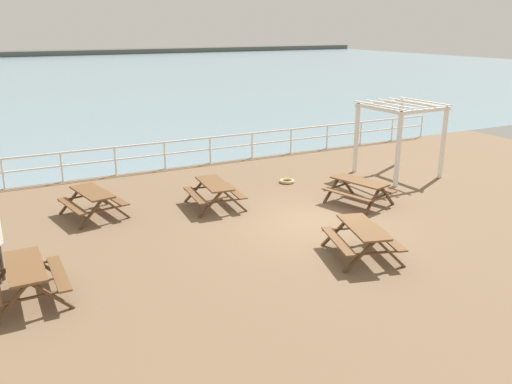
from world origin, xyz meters
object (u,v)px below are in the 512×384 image
object	(u,v)px
picnic_table_far_right	(359,186)
picnic_table_near_right	(93,197)
lattice_pergola	(400,122)
picnic_table_far_left	(214,189)
picnic_table_mid_centre	(363,234)
picnic_table_near_left	(26,274)

from	to	relation	value
picnic_table_far_right	picnic_table_near_right	bearing A→B (deg)	55.24
lattice_pergola	picnic_table_far_right	bearing A→B (deg)	-150.75
picnic_table_far_left	lattice_pergola	bearing A→B (deg)	-83.27
picnic_table_mid_centre	picnic_table_far_right	size ratio (longest dim) A/B	1.01
picnic_table_near_right	lattice_pergola	bearing A→B (deg)	-104.03
picnic_table_near_right	picnic_table_far_right	size ratio (longest dim) A/B	0.96
picnic_table_far_right	picnic_table_mid_centre	bearing A→B (deg)	127.83
picnic_table_far_right	picnic_table_far_left	bearing A→B (deg)	50.63
picnic_table_near_right	picnic_table_far_left	size ratio (longest dim) A/B	1.06
lattice_pergola	picnic_table_mid_centre	bearing A→B (deg)	-139.99
picnic_table_near_right	picnic_table_far_left	distance (m)	3.60
picnic_table_near_left	picnic_table_near_right	world-z (taller)	same
picnic_table_far_left	picnic_table_far_right	xyz separation A→B (m)	(4.12, -1.86, 0.00)
picnic_table_near_right	picnic_table_far_left	xyz separation A→B (m)	(3.50, -0.86, 0.00)
picnic_table_near_left	picnic_table_mid_centre	distance (m)	7.55
picnic_table_near_right	lattice_pergola	xyz separation A→B (m)	(11.03, -0.64, 1.41)
picnic_table_near_right	lattice_pergola	world-z (taller)	lattice_pergola
picnic_table_near_left	picnic_table_far_right	world-z (taller)	same
picnic_table_far_right	lattice_pergola	bearing A→B (deg)	-73.76
picnic_table_mid_centre	picnic_table_near_left	bearing A→B (deg)	95.14
picnic_table_mid_centre	lattice_pergola	distance (m)	7.96
picnic_table_mid_centre	picnic_table_near_right	bearing A→B (deg)	57.75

